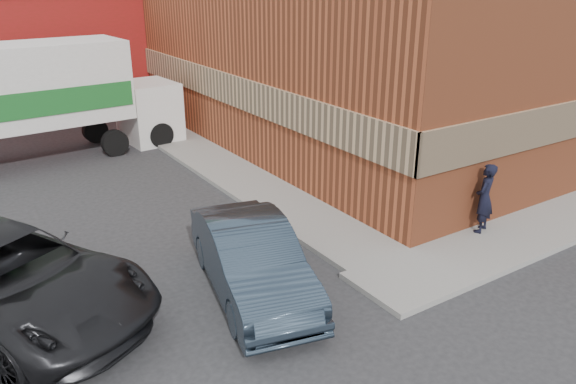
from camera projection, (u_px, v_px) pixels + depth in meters
ground at (358, 271)px, 11.78m from camera, size 90.00×90.00×0.00m
brick_building at (384, 5)px, 21.39m from camera, size 14.25×18.25×9.36m
sidewalk_west at (201, 155)px, 19.06m from camera, size 1.80×18.00×0.12m
man at (485, 198)px, 13.04m from camera, size 0.72×0.60×1.67m
sedan at (252, 260)px, 10.75m from camera, size 2.47×4.61×1.44m
suv_a at (5, 278)px, 9.91m from camera, size 5.14×6.46×1.63m
box_truck at (56, 92)px, 18.34m from camera, size 7.80×2.77×3.79m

